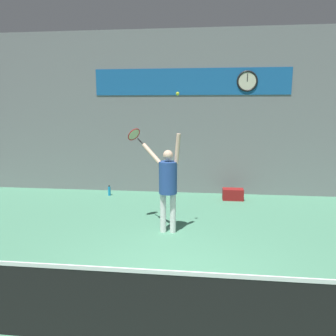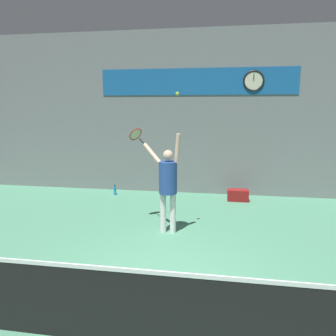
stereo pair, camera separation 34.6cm
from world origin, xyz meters
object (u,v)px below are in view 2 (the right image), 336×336
equipment_bag (238,195)px  scoreboard_clock (254,81)px  tennis_player (168,181)px  water_bottle (115,190)px  tennis_ball (177,94)px  tennis_racket (136,135)px

equipment_bag → scoreboard_clock: bearing=61.5°
tennis_player → water_bottle: (-2.15, 2.80, -0.99)m
tennis_ball → equipment_bag: size_ratio=0.12×
water_bottle → equipment_bag: size_ratio=0.53×
tennis_racket → equipment_bag: 3.83m
tennis_player → tennis_ball: bearing=-15.9°
tennis_ball → equipment_bag: 4.21m
tennis_player → tennis_racket: 1.34m
tennis_player → tennis_racket: bearing=148.5°
tennis_ball → equipment_bag: (1.42, 2.81, -2.80)m
equipment_bag → tennis_ball: bearing=-116.8°
tennis_player → tennis_ball: tennis_ball is taller
scoreboard_clock → equipment_bag: size_ratio=1.02×
tennis_player → tennis_racket: tennis_racket is taller
tennis_racket → equipment_bag: (2.44, 2.25, -1.91)m
scoreboard_clock → tennis_player: bearing=-120.2°
tennis_racket → water_bottle: (-1.33, 2.30, -1.93)m
equipment_bag → tennis_player: bearing=-120.6°
scoreboard_clock → water_bottle: bearing=-171.7°
tennis_player → tennis_ball: (0.21, -0.06, 1.83)m
tennis_ball → equipment_bag: bearing=63.2°
scoreboard_clock → tennis_racket: 4.25m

